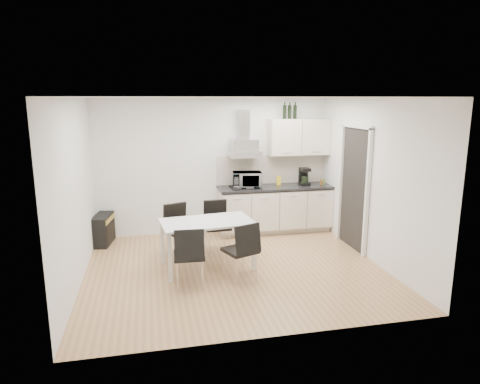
% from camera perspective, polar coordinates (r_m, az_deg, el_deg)
% --- Properties ---
extents(ground, '(4.50, 4.50, 0.00)m').
position_cam_1_polar(ground, '(6.74, -0.73, -10.17)').
color(ground, tan).
rests_on(ground, ground).
extents(wall_back, '(4.50, 0.10, 2.60)m').
position_cam_1_polar(wall_back, '(8.30, -3.49, 3.43)').
color(wall_back, white).
rests_on(wall_back, ground).
extents(wall_front, '(4.50, 0.10, 2.60)m').
position_cam_1_polar(wall_front, '(4.47, 4.32, -4.33)').
color(wall_front, white).
rests_on(wall_front, ground).
extents(wall_left, '(0.10, 4.00, 2.60)m').
position_cam_1_polar(wall_left, '(6.32, -21.17, -0.19)').
color(wall_left, white).
rests_on(wall_left, ground).
extents(wall_right, '(0.10, 4.00, 2.60)m').
position_cam_1_polar(wall_right, '(7.14, 17.24, 1.45)').
color(wall_right, white).
rests_on(wall_right, ground).
extents(ceiling, '(4.50, 4.50, 0.00)m').
position_cam_1_polar(ceiling, '(6.23, -0.79, 12.51)').
color(ceiling, white).
rests_on(ceiling, wall_back).
extents(doorway, '(0.08, 1.04, 2.10)m').
position_cam_1_polar(doorway, '(7.65, 14.86, 0.37)').
color(doorway, white).
rests_on(doorway, ground).
extents(kitchenette, '(2.22, 0.64, 2.52)m').
position_cam_1_polar(kitchenette, '(8.39, 4.86, 0.25)').
color(kitchenette, beige).
rests_on(kitchenette, ground).
extents(dining_table, '(1.46, 0.95, 0.75)m').
position_cam_1_polar(dining_table, '(6.60, -4.42, -4.57)').
color(dining_table, white).
rests_on(dining_table, ground).
extents(chair_far_left, '(0.58, 0.62, 0.88)m').
position_cam_1_polar(chair_far_left, '(7.16, -8.01, -5.19)').
color(chair_far_left, black).
rests_on(chair_far_left, ground).
extents(chair_far_right, '(0.46, 0.52, 0.88)m').
position_cam_1_polar(chair_far_right, '(7.31, -3.03, -4.71)').
color(chair_far_right, black).
rests_on(chair_far_right, ground).
extents(chair_near_left, '(0.46, 0.52, 0.88)m').
position_cam_1_polar(chair_near_left, '(6.05, -6.80, -8.48)').
color(chair_near_left, black).
rests_on(chair_near_left, ground).
extents(chair_near_right, '(0.59, 0.63, 0.88)m').
position_cam_1_polar(chair_near_right, '(6.19, 0.00, -7.88)').
color(chair_near_right, black).
rests_on(chair_near_right, ground).
extents(guitar_amp, '(0.38, 0.68, 0.54)m').
position_cam_1_polar(guitar_amp, '(8.14, -17.79, -4.77)').
color(guitar_amp, black).
rests_on(guitar_amp, ground).
extents(floor_speaker, '(0.19, 0.18, 0.26)m').
position_cam_1_polar(floor_speaker, '(8.41, -6.68, -4.71)').
color(floor_speaker, black).
rests_on(floor_speaker, ground).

